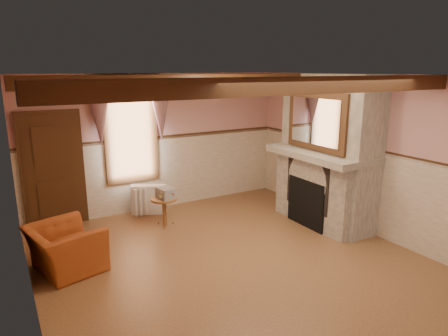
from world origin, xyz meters
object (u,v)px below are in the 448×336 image
side_table (164,212)px  radiator (149,200)px  bowl (317,147)px  armchair (65,248)px  oil_lamp (305,139)px  mantel_clock (294,139)px

side_table → radiator: bearing=92.2°
side_table → bowl: 3.10m
armchair → oil_lamp: (4.49, -0.01, 1.22)m
bowl → radiator: bearing=143.3°
bowl → oil_lamp: size_ratio=1.28×
side_table → mantel_clock: mantel_clock is taller
mantel_clock → oil_lamp: size_ratio=0.86×
bowl → mantel_clock: size_ratio=1.50×
oil_lamp → mantel_clock: bearing=90.0°
armchair → oil_lamp: bearing=-104.4°
mantel_clock → armchair: bearing=-175.7°
bowl → oil_lamp: (0.00, 0.33, 0.10)m
armchair → oil_lamp: 4.66m
mantel_clock → oil_lamp: 0.34m
radiator → mantel_clock: size_ratio=2.92×
armchair → mantel_clock: (4.49, 0.34, 1.18)m
side_table → oil_lamp: (2.61, -0.86, 1.29)m
bowl → mantel_clock: 0.67m
bowl → oil_lamp: bearing=90.0°
oil_lamp → bowl: bearing=-90.0°
armchair → side_table: bearing=-79.9°
radiator → bowl: bearing=-12.1°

